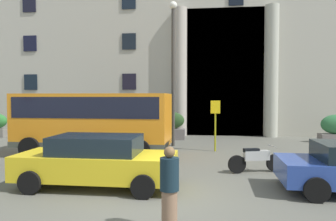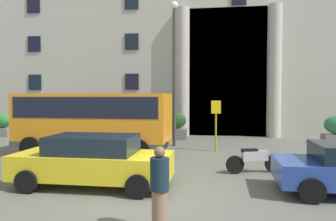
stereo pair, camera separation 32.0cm
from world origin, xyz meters
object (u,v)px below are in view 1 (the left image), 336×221
at_px(orange_minibus, 94,118).
at_px(motorcycle_far_end, 80,153).
at_px(hedge_planter_entrance_right, 336,129).
at_px(lamppost_plaza_centre, 173,62).
at_px(motorcycle_near_kerb, 255,159).
at_px(white_taxi_kerbside, 97,161).
at_px(hedge_planter_far_east, 83,128).
at_px(pedestrian_woman_dark_dress, 169,189).
at_px(hedge_planter_west, 171,126).
at_px(bus_stop_sign, 215,120).

distance_m(orange_minibus, motorcycle_far_end, 2.36).
distance_m(hedge_planter_entrance_right, lamppost_plaza_centre, 9.78).
bearing_deg(motorcycle_near_kerb, white_taxi_kerbside, -170.84).
bearing_deg(hedge_planter_entrance_right, lamppost_plaza_centre, -166.80).
height_order(orange_minibus, motorcycle_near_kerb, orange_minibus).
distance_m(orange_minibus, hedge_planter_far_east, 5.46).
height_order(orange_minibus, hedge_planter_far_east, orange_minibus).
height_order(motorcycle_near_kerb, pedestrian_woman_dark_dress, pedestrian_woman_dark_dress).
bearing_deg(white_taxi_kerbside, orange_minibus, 111.32).
height_order(orange_minibus, hedge_planter_west, orange_minibus).
bearing_deg(pedestrian_woman_dark_dress, white_taxi_kerbside, 178.34).
bearing_deg(hedge_planter_west, motorcycle_far_end, -109.57).
relative_size(orange_minibus, lamppost_plaza_centre, 0.89).
bearing_deg(bus_stop_sign, motorcycle_near_kerb, -73.63).
distance_m(hedge_planter_west, white_taxi_kerbside, 10.09).
bearing_deg(hedge_planter_far_east, bus_stop_sign, -23.04).
bearing_deg(hedge_planter_west, hedge_planter_entrance_right, -2.54).
xyz_separation_m(motorcycle_far_end, motorcycle_near_kerb, (6.29, -0.41, -0.00)).
xyz_separation_m(bus_stop_sign, white_taxi_kerbside, (-3.56, -6.19, -0.73)).
bearing_deg(motorcycle_near_kerb, hedge_planter_far_east, 124.80).
bearing_deg(motorcycle_far_end, hedge_planter_far_east, 122.52).
height_order(hedge_planter_far_east, motorcycle_far_end, hedge_planter_far_east).
bearing_deg(hedge_planter_far_east, hedge_planter_entrance_right, 0.61).
bearing_deg(orange_minibus, hedge_planter_west, 63.64).
relative_size(orange_minibus, motorcycle_far_end, 3.24).
bearing_deg(pedestrian_woman_dark_dress, hedge_planter_west, 142.93).
bearing_deg(motorcycle_near_kerb, hedge_planter_west, 99.11).
relative_size(bus_stop_sign, motorcycle_near_kerb, 1.24).
distance_m(hedge_planter_far_east, motorcycle_near_kerb, 11.47).
xyz_separation_m(bus_stop_sign, hedge_planter_entrance_right, (6.76, 3.43, -0.72)).
relative_size(bus_stop_sign, lamppost_plaza_centre, 0.32).
bearing_deg(white_taxi_kerbside, hedge_planter_west, 84.77).
xyz_separation_m(hedge_planter_far_east, pedestrian_woman_dark_dress, (6.50, -12.16, 0.16)).
distance_m(hedge_planter_west, motorcycle_far_end, 7.88).
xyz_separation_m(hedge_planter_far_east, hedge_planter_west, (5.22, 0.56, 0.15)).
height_order(hedge_planter_far_east, white_taxi_kerbside, white_taxi_kerbside).
xyz_separation_m(bus_stop_sign, motorcycle_near_kerb, (1.17, -3.98, -1.02)).
distance_m(white_taxi_kerbside, lamppost_plaza_centre, 8.48).
distance_m(hedge_planter_west, pedestrian_woman_dark_dress, 12.79).
bearing_deg(bus_stop_sign, motorcycle_far_end, -145.13).
bearing_deg(bus_stop_sign, pedestrian_woman_dark_dress, -97.76).
distance_m(hedge_planter_far_east, lamppost_plaza_centre, 6.97).
height_order(white_taxi_kerbside, lamppost_plaza_centre, lamppost_plaza_centre).
bearing_deg(lamppost_plaza_centre, hedge_planter_west, 98.75).
distance_m(hedge_planter_far_east, white_taxi_kerbside, 10.34).
bearing_deg(motorcycle_far_end, motorcycle_near_kerb, 8.12).
bearing_deg(motorcycle_far_end, hedge_planter_entrance_right, 42.34).
bearing_deg(hedge_planter_west, bus_stop_sign, -57.08).
bearing_deg(orange_minibus, white_taxi_kerbside, -68.23).
height_order(white_taxi_kerbside, motorcycle_far_end, white_taxi_kerbside).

